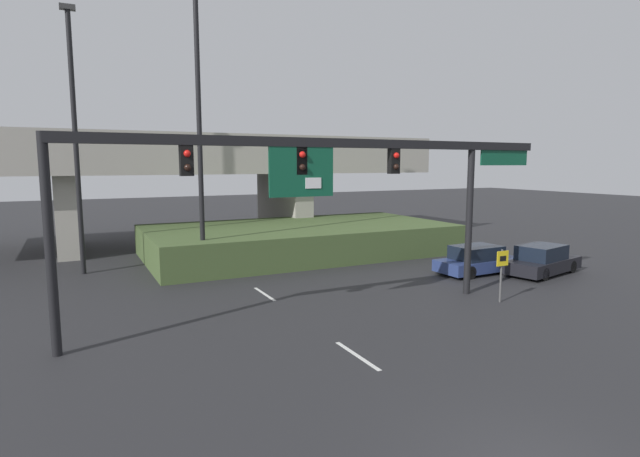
# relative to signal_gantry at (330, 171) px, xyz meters

# --- Properties ---
(lane_markings) EXTENTS (0.14, 33.09, 0.01)m
(lane_markings) POSITION_rel_signal_gantry_xyz_m (-1.13, 3.78, -5.26)
(lane_markings) COLOR silver
(lane_markings) RESTS_ON ground
(signal_gantry) EXTENTS (18.92, 0.44, 6.40)m
(signal_gantry) POSITION_rel_signal_gantry_xyz_m (0.00, 0.00, 0.00)
(signal_gantry) COLOR black
(signal_gantry) RESTS_ON ground
(speed_limit_sign) EXTENTS (0.60, 0.11, 2.14)m
(speed_limit_sign) POSITION_rel_signal_gantry_xyz_m (6.88, -1.64, -3.86)
(speed_limit_sign) COLOR #4C4C4C
(speed_limit_sign) RESTS_ON ground
(highway_light_pole_near) EXTENTS (0.70, 0.36, 12.96)m
(highway_light_pole_near) POSITION_rel_signal_gantry_xyz_m (-7.91, 11.62, 1.60)
(highway_light_pole_near) COLOR black
(highway_light_pole_near) RESTS_ON ground
(highway_light_pole_far) EXTENTS (0.70, 0.36, 16.69)m
(highway_light_pole_far) POSITION_rel_signal_gantry_xyz_m (-2.57, 8.57, 3.47)
(highway_light_pole_far) COLOR black
(highway_light_pole_far) RESTS_ON ground
(overpass_bridge) EXTENTS (34.48, 9.71, 7.39)m
(overpass_bridge) POSITION_rel_signal_gantry_xyz_m (-1.13, 19.31, -0.08)
(overpass_bridge) COLOR #A39E93
(overpass_bridge) RESTS_ON ground
(grass_embankment) EXTENTS (18.13, 9.51, 1.77)m
(grass_embankment) POSITION_rel_signal_gantry_xyz_m (4.20, 11.95, -4.37)
(grass_embankment) COLOR #42562D
(grass_embankment) RESTS_ON ground
(parked_sedan_near_right) EXTENTS (4.52, 1.99, 1.41)m
(parked_sedan_near_right) POSITION_rel_signal_gantry_xyz_m (9.98, 2.84, -4.61)
(parked_sedan_near_right) COLOR navy
(parked_sedan_near_right) RESTS_ON ground
(parked_sedan_mid_right) EXTENTS (4.80, 2.74, 1.48)m
(parked_sedan_mid_right) POSITION_rel_signal_gantry_xyz_m (12.71, 1.22, -4.58)
(parked_sedan_mid_right) COLOR black
(parked_sedan_mid_right) RESTS_ON ground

